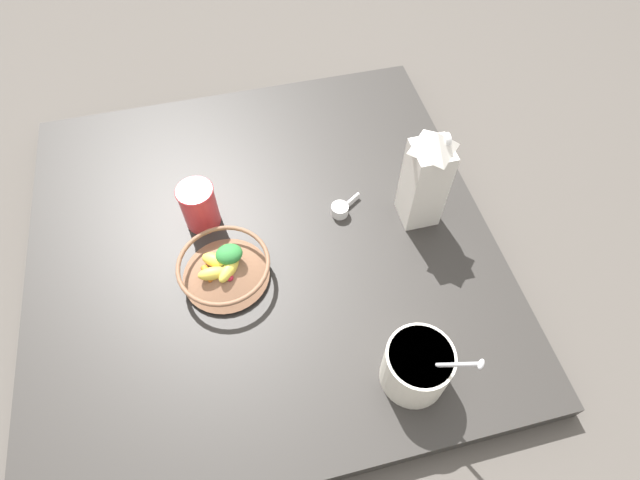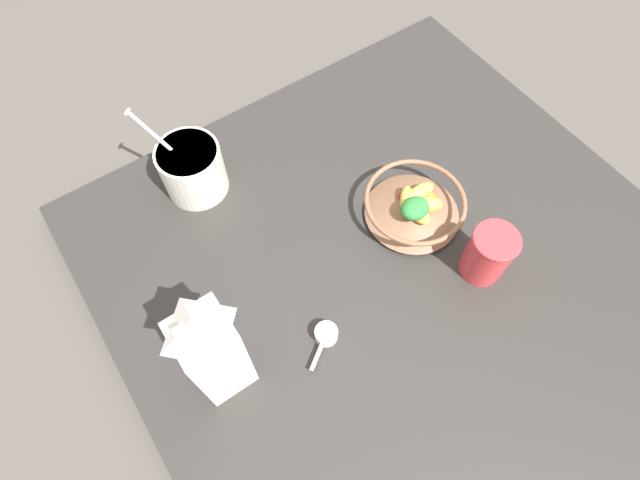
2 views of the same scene
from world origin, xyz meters
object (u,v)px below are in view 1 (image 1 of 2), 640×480
at_px(yogurt_tub, 417,366).
at_px(fruit_bowl, 224,268).
at_px(drinking_cup, 199,205).
at_px(milk_carton, 426,177).

bearing_deg(yogurt_tub, fruit_bowl, 46.01).
height_order(fruit_bowl, drinking_cup, drinking_cup).
distance_m(milk_carton, yogurt_tub, 0.41).
distance_m(fruit_bowl, drinking_cup, 0.17).
bearing_deg(fruit_bowl, yogurt_tub, -133.99).
xyz_separation_m(fruit_bowl, drinking_cup, (0.17, 0.03, 0.02)).
bearing_deg(fruit_bowl, drinking_cup, 11.21).
height_order(yogurt_tub, drinking_cup, yogurt_tub).
height_order(milk_carton, yogurt_tub, milk_carton).
xyz_separation_m(fruit_bowl, yogurt_tub, (-0.32, -0.33, 0.03)).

